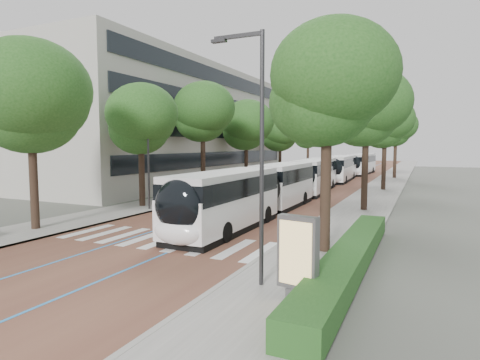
% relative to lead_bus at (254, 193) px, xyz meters
% --- Properties ---
extents(ground, '(160.00, 160.00, 0.00)m').
position_rel_lead_bus_xyz_m(ground, '(-1.88, -8.02, -1.63)').
color(ground, '#51544C').
rests_on(ground, ground).
extents(road, '(11.00, 140.00, 0.02)m').
position_rel_lead_bus_xyz_m(road, '(-1.88, 31.98, -1.62)').
color(road, brown).
rests_on(road, ground).
extents(sidewalk_left, '(4.00, 140.00, 0.12)m').
position_rel_lead_bus_xyz_m(sidewalk_left, '(-9.38, 31.98, -1.57)').
color(sidewalk_left, gray).
rests_on(sidewalk_left, ground).
extents(sidewalk_right, '(4.00, 140.00, 0.12)m').
position_rel_lead_bus_xyz_m(sidewalk_right, '(5.62, 31.98, -1.57)').
color(sidewalk_right, gray).
rests_on(sidewalk_right, ground).
extents(kerb_left, '(0.20, 140.00, 0.14)m').
position_rel_lead_bus_xyz_m(kerb_left, '(-7.48, 31.98, -1.57)').
color(kerb_left, gray).
rests_on(kerb_left, ground).
extents(kerb_right, '(0.20, 140.00, 0.14)m').
position_rel_lead_bus_xyz_m(kerb_right, '(3.72, 31.98, -1.57)').
color(kerb_right, gray).
rests_on(kerb_right, ground).
extents(zebra_crossing, '(10.55, 3.60, 0.01)m').
position_rel_lead_bus_xyz_m(zebra_crossing, '(-1.68, -7.02, -1.60)').
color(zebra_crossing, silver).
rests_on(zebra_crossing, ground).
extents(lane_line_left, '(0.12, 126.00, 0.01)m').
position_rel_lead_bus_xyz_m(lane_line_left, '(-3.48, 31.98, -1.60)').
color(lane_line_left, '#2A85D2').
rests_on(lane_line_left, road).
extents(lane_line_right, '(0.12, 126.00, 0.01)m').
position_rel_lead_bus_xyz_m(lane_line_right, '(-0.28, 31.98, -1.60)').
color(lane_line_right, '#2A85D2').
rests_on(lane_line_right, road).
extents(office_building, '(18.11, 40.00, 14.00)m').
position_rel_lead_bus_xyz_m(office_building, '(-21.36, 19.98, 5.37)').
color(office_building, '#B6B3A9').
rests_on(office_building, ground).
extents(hedge, '(1.20, 14.00, 0.80)m').
position_rel_lead_bus_xyz_m(hedge, '(7.22, -8.02, -1.11)').
color(hedge, '#1C4919').
rests_on(hedge, sidewalk_right).
extents(streetlight_near, '(1.82, 0.20, 8.00)m').
position_rel_lead_bus_xyz_m(streetlight_near, '(4.74, -11.02, 3.19)').
color(streetlight_near, '#2F2F31').
rests_on(streetlight_near, sidewalk_right).
extents(streetlight_far, '(1.82, 0.20, 8.00)m').
position_rel_lead_bus_xyz_m(streetlight_far, '(4.74, 13.98, 3.19)').
color(streetlight_far, '#2F2F31').
rests_on(streetlight_far, sidewalk_right).
extents(lamp_post_left, '(0.14, 0.14, 8.00)m').
position_rel_lead_bus_xyz_m(lamp_post_left, '(-7.98, -0.02, 2.49)').
color(lamp_post_left, '#2F2F31').
rests_on(lamp_post_left, sidewalk_left).
extents(trees_left, '(6.18, 60.78, 9.86)m').
position_rel_lead_bus_xyz_m(trees_left, '(-9.38, 16.28, 5.04)').
color(trees_left, black).
rests_on(trees_left, ground).
extents(trees_right, '(5.41, 47.14, 9.22)m').
position_rel_lead_bus_xyz_m(trees_right, '(5.82, 13.33, 5.12)').
color(trees_right, black).
rests_on(trees_right, ground).
extents(lead_bus, '(2.57, 18.40, 3.20)m').
position_rel_lead_bus_xyz_m(lead_bus, '(0.00, 0.00, 0.00)').
color(lead_bus, black).
rests_on(lead_bus, ground).
extents(bus_queued_0, '(3.32, 12.53, 3.20)m').
position_rel_lead_bus_xyz_m(bus_queued_0, '(-0.21, 15.66, -0.00)').
color(bus_queued_0, white).
rests_on(bus_queued_0, ground).
extents(bus_queued_1, '(2.98, 12.48, 3.20)m').
position_rel_lead_bus_xyz_m(bus_queued_1, '(-0.23, 28.77, -0.00)').
color(bus_queued_1, white).
rests_on(bus_queued_1, ground).
extents(bus_queued_2, '(3.16, 12.51, 3.20)m').
position_rel_lead_bus_xyz_m(bus_queued_2, '(0.38, 42.03, -0.00)').
color(bus_queued_2, white).
rests_on(bus_queued_2, ground).
extents(ad_panel, '(1.23, 0.55, 2.48)m').
position_rel_lead_bus_xyz_m(ad_panel, '(6.36, -11.83, -0.21)').
color(ad_panel, '#59595B').
rests_on(ad_panel, sidewalk_right).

